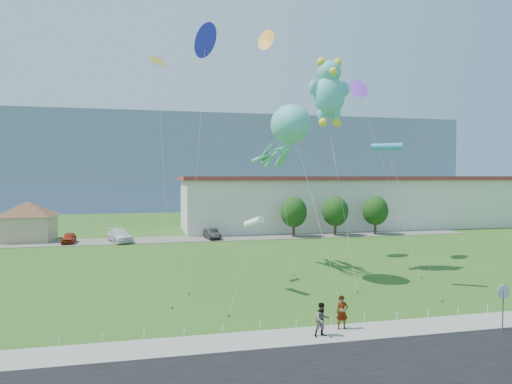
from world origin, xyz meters
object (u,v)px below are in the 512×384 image
teddy_bear_kite (329,91)px  pavilion (28,217)px  parked_car_black (212,234)px  warehouse (369,201)px  parked_car_red (69,238)px  stop_sign (503,296)px  pedestrian_right (322,319)px  pedestrian_left (342,312)px  parked_car_white (120,235)px  octopus_kite (286,136)px

teddy_bear_kite → pavilion: bearing=140.5°
pavilion → parked_car_black: (22.96, -3.67, -2.30)m
warehouse → parked_car_red: bearing=-167.9°
stop_sign → pedestrian_right: stop_sign is taller
pedestrian_right → teddy_bear_kite: size_ratio=0.09×
pavilion → warehouse: bearing=6.8°
pedestrian_left → pavilion: bearing=127.4°
warehouse → parked_car_white: 39.89m
warehouse → parked_car_red: (-44.54, -9.57, -3.43)m
parked_car_black → octopus_kite: (3.01, -23.48, 10.72)m
pavilion → teddy_bear_kite: teddy_bear_kite is taller
octopus_kite → parked_car_red: bearing=131.0°
pedestrian_right → parked_car_red: size_ratio=0.46×
pavilion → octopus_kite: (25.97, -27.15, 8.43)m
pavilion → octopus_kite: bearing=-46.3°
pavilion → parked_car_white: pavilion is taller
pedestrian_right → parked_car_red: 41.71m
teddy_bear_kite → pedestrian_left: bearing=-109.3°
parked_car_red → parked_car_white: parked_car_white is taller
pedestrian_right → octopus_kite: size_ratio=0.12×
parked_car_white → pedestrian_right: bearing=-90.9°
warehouse → parked_car_black: (-27.04, -9.67, -3.40)m
parked_car_black → octopus_kite: bearing=-90.5°
warehouse → parked_car_white: bearing=-165.8°
pedestrian_left → parked_car_black: pedestrian_left is taller
parked_car_red → pedestrian_left: bearing=-64.1°
pedestrian_left → stop_sign: bearing=-8.1°
parked_car_white → pavilion: bearing=142.5°
pedestrian_right → warehouse: bearing=54.2°
parked_car_white → pedestrian_left: bearing=-88.5°
octopus_kite → parked_car_black: bearing=97.3°
pedestrian_right → parked_car_white: pedestrian_right is taller
parked_car_red → parked_car_black: (17.50, -0.10, 0.03)m
warehouse → parked_car_white: (-38.53, -9.79, -3.28)m
pavilion → pedestrian_right: bearing=-59.9°
parked_car_red → octopus_kite: bearing=-51.4°
parked_car_red → pavilion: bearing=144.4°
warehouse → stop_sign: (-16.50, -48.21, -2.26)m
parked_car_black → pedestrian_left: bearing=-94.2°
stop_sign → parked_car_white: bearing=119.8°
warehouse → parked_car_black: size_ratio=15.04×
pedestrian_left → parked_car_white: (-13.77, 36.44, -0.15)m
pedestrian_right → parked_car_black: pedestrian_right is taller
pedestrian_right → parked_car_red: (-18.34, 37.46, -0.26)m
pedestrian_right → parked_car_white: 39.24m
warehouse → octopus_kite: 41.60m
parked_car_black → pavilion: bearing=163.2°
parked_car_red → teddy_bear_kite: size_ratio=0.20×
pavilion → pedestrian_right: pavilion is taller
pavilion → warehouse: warehouse is taller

